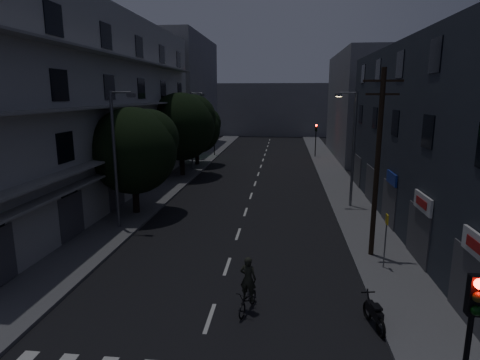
% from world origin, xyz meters
% --- Properties ---
extents(ground, '(160.00, 160.00, 0.00)m').
position_xyz_m(ground, '(0.00, 25.00, 0.00)').
color(ground, black).
rests_on(ground, ground).
extents(sidewalk_left, '(3.00, 90.00, 0.15)m').
position_xyz_m(sidewalk_left, '(-7.50, 25.00, 0.07)').
color(sidewalk_left, '#565659').
rests_on(sidewalk_left, ground).
extents(sidewalk_right, '(3.00, 90.00, 0.15)m').
position_xyz_m(sidewalk_right, '(7.50, 25.00, 0.07)').
color(sidewalk_right, '#565659').
rests_on(sidewalk_right, ground).
extents(lane_markings, '(0.15, 60.50, 0.01)m').
position_xyz_m(lane_markings, '(0.00, 31.25, 0.01)').
color(lane_markings, beige).
rests_on(lane_markings, ground).
extents(building_left, '(7.00, 36.00, 14.00)m').
position_xyz_m(building_left, '(-11.98, 18.00, 6.99)').
color(building_left, '#A7A7A2').
rests_on(building_left, ground).
extents(building_right, '(6.19, 28.00, 11.00)m').
position_xyz_m(building_right, '(11.99, 14.00, 5.50)').
color(building_right, '#282D36').
rests_on(building_right, ground).
extents(building_far_left, '(6.00, 20.00, 16.00)m').
position_xyz_m(building_far_left, '(-12.00, 48.00, 8.00)').
color(building_far_left, slate).
rests_on(building_far_left, ground).
extents(building_far_right, '(6.00, 20.00, 13.00)m').
position_xyz_m(building_far_right, '(12.00, 42.00, 6.50)').
color(building_far_right, slate).
rests_on(building_far_right, ground).
extents(building_far_end, '(24.00, 8.00, 10.00)m').
position_xyz_m(building_far_end, '(0.00, 70.00, 5.00)').
color(building_far_end, slate).
rests_on(building_far_end, ground).
extents(tree_near, '(5.69, 5.69, 7.02)m').
position_xyz_m(tree_near, '(-7.23, 14.24, 4.54)').
color(tree_near, black).
rests_on(tree_near, sidewalk_left).
extents(tree_mid, '(6.49, 6.49, 7.99)m').
position_xyz_m(tree_mid, '(-7.29, 27.06, 5.14)').
color(tree_mid, black).
rests_on(tree_mid, sidewalk_left).
extents(tree_far, '(5.34, 5.34, 6.60)m').
position_xyz_m(tree_far, '(-7.22, 33.40, 4.28)').
color(tree_far, black).
rests_on(tree_far, sidewalk_left).
extents(traffic_signal_near, '(0.28, 0.37, 4.10)m').
position_xyz_m(traffic_signal_near, '(6.59, -2.74, 3.10)').
color(traffic_signal_near, black).
rests_on(traffic_signal_near, sidewalk_right).
extents(traffic_signal_far_right, '(0.28, 0.37, 4.10)m').
position_xyz_m(traffic_signal_far_right, '(6.53, 40.69, 3.10)').
color(traffic_signal_far_right, black).
rests_on(traffic_signal_far_right, sidewalk_right).
extents(traffic_signal_far_left, '(0.28, 0.37, 4.10)m').
position_xyz_m(traffic_signal_far_left, '(-6.53, 40.51, 3.10)').
color(traffic_signal_far_left, black).
rests_on(traffic_signal_far_left, sidewalk_left).
extents(street_lamp_left_near, '(1.51, 0.25, 8.00)m').
position_xyz_m(street_lamp_left_near, '(-7.10, 11.09, 4.60)').
color(street_lamp_left_near, '#5A5B61').
rests_on(street_lamp_left_near, sidewalk_left).
extents(street_lamp_right, '(1.51, 0.25, 8.00)m').
position_xyz_m(street_lamp_right, '(7.23, 17.41, 4.60)').
color(street_lamp_right, slate).
rests_on(street_lamp_right, sidewalk_right).
extents(street_lamp_left_far, '(1.51, 0.25, 8.00)m').
position_xyz_m(street_lamp_left_far, '(-6.98, 30.25, 4.60)').
color(street_lamp_left_far, '#595A60').
rests_on(street_lamp_left_far, sidewalk_left).
extents(utility_pole, '(1.80, 0.24, 9.00)m').
position_xyz_m(utility_pole, '(6.96, 8.41, 4.87)').
color(utility_pole, black).
rests_on(utility_pole, sidewalk_right).
extents(bus_stop_sign, '(0.06, 0.35, 2.52)m').
position_xyz_m(bus_stop_sign, '(7.21, 6.88, 1.89)').
color(bus_stop_sign, '#595B60').
rests_on(bus_stop_sign, sidewalk_right).
extents(motorcycle, '(0.60, 1.76, 1.14)m').
position_xyz_m(motorcycle, '(5.78, 2.12, 0.45)').
color(motorcycle, black).
rests_on(motorcycle, ground).
extents(cyclist, '(1.03, 1.80, 2.16)m').
position_xyz_m(cyclist, '(1.33, 2.65, 0.73)').
color(cyclist, black).
rests_on(cyclist, ground).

